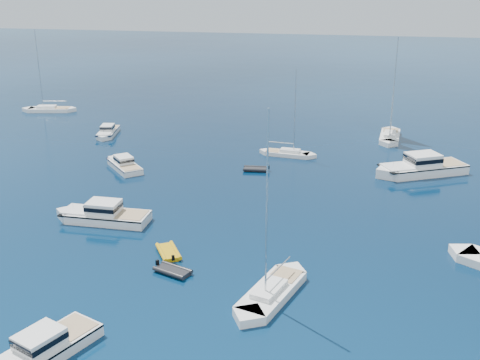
{
  "coord_description": "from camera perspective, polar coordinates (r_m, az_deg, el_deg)",
  "views": [
    {
      "loc": [
        9.05,
        -35.4,
        23.81
      ],
      "look_at": [
        -2.71,
        24.01,
        2.2
      ],
      "focal_mm": 44.32,
      "sensor_mm": 36.0,
      "label": 1
    }
  ],
  "objects": [
    {
      "name": "tender_grey_near",
      "position": [
        50.06,
        -6.49,
        -8.9
      ],
      "size": [
        3.71,
        2.89,
        0.95
      ],
      "primitive_type": null,
      "rotation": [
        0.0,
        0.0,
        4.34
      ],
      "color": "black",
      "rests_on": "ground"
    },
    {
      "name": "sailboat_far_l",
      "position": [
        110.99,
        -17.88,
        6.3
      ],
      "size": [
        10.4,
        4.61,
        14.81
      ],
      "primitive_type": null,
      "rotation": [
        0.0,
        0.0,
        1.78
      ],
      "color": "white",
      "rests_on": "ground"
    },
    {
      "name": "sailboat_centre",
      "position": [
        80.44,
        4.61,
        2.36
      ],
      "size": [
        8.47,
        3.16,
        12.15
      ],
      "primitive_type": null,
      "rotation": [
        0.0,
        0.0,
        4.59
      ],
      "color": "silver",
      "rests_on": "ground"
    },
    {
      "name": "ground",
      "position": [
        43.61,
        -2.71,
        -13.48
      ],
      "size": [
        400.0,
        400.0,
        0.0
      ],
      "primitive_type": "plane",
      "color": "navy",
      "rests_on": "ground"
    },
    {
      "name": "motor_cruiser_horizon",
      "position": [
        92.39,
        -12.61,
        4.22
      ],
      "size": [
        3.73,
        8.08,
        2.04
      ],
      "primitive_type": null,
      "rotation": [
        0.0,
        0.0,
        3.32
      ],
      "color": "white",
      "rests_on": "ground"
    },
    {
      "name": "tender_grey_far",
      "position": [
        74.16,
        1.53,
        0.9
      ],
      "size": [
        3.4,
        2.09,
        0.95
      ],
      "primitive_type": null,
      "rotation": [
        0.0,
        0.0,
        1.65
      ],
      "color": "black",
      "rests_on": "ground"
    },
    {
      "name": "sailboat_fore",
      "position": [
        46.56,
        3.03,
        -11.15
      ],
      "size": [
        5.79,
        10.95,
        15.59
      ],
      "primitive_type": null,
      "rotation": [
        0.0,
        0.0,
        2.84
      ],
      "color": "white",
      "rests_on": "ground"
    },
    {
      "name": "motor_cruiser_near",
      "position": [
        42.03,
        -18.73,
        -16.07
      ],
      "size": [
        6.41,
        9.9,
        2.5
      ],
      "primitive_type": null,
      "rotation": [
        0.0,
        0.0,
        2.74
      ],
      "color": "silver",
      "rests_on": "ground"
    },
    {
      "name": "motor_cruiser_centre",
      "position": [
        61.0,
        -13.06,
        -3.88
      ],
      "size": [
        10.41,
        3.25,
        2.73
      ],
      "primitive_type": null,
      "rotation": [
        0.0,
        0.0,
        1.56
      ],
      "color": "silver",
      "rests_on": "ground"
    },
    {
      "name": "sailboat_sails_r",
      "position": [
        91.03,
        14.21,
        3.87
      ],
      "size": [
        3.65,
        10.76,
        15.53
      ],
      "primitive_type": null,
      "rotation": [
        0.0,
        0.0,
        3.05
      ],
      "color": "silver",
      "rests_on": "ground"
    },
    {
      "name": "motor_cruiser_far_l",
      "position": [
        76.45,
        -11.12,
        1.11
      ],
      "size": [
        7.31,
        7.8,
        2.15
      ],
      "primitive_type": null,
      "rotation": [
        0.0,
        0.0,
        0.72
      ],
      "color": "silver",
      "rests_on": "ground"
    },
    {
      "name": "tender_yellow",
      "position": [
        53.2,
        -6.9,
        -7.11
      ],
      "size": [
        3.55,
        4.11,
        0.95
      ],
      "primitive_type": null,
      "rotation": [
        0.0,
        0.0,
        0.54
      ],
      "color": "#C3910B",
      "rests_on": "ground"
    },
    {
      "name": "motor_cruiser_distant",
      "position": [
        76.23,
        16.91,
        0.56
      ],
      "size": [
        13.0,
        9.23,
        3.32
      ],
      "primitive_type": null,
      "rotation": [
        0.0,
        0.0,
        2.05
      ],
      "color": "white",
      "rests_on": "ground"
    }
  ]
}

